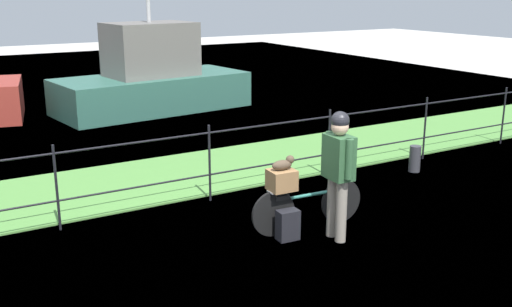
{
  "coord_description": "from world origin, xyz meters",
  "views": [
    {
      "loc": [
        -3.81,
        -5.63,
        3.15
      ],
      "look_at": [
        0.32,
        1.31,
        0.9
      ],
      "focal_mm": 41.98,
      "sensor_mm": 36.0,
      "label": 1
    }
  ],
  "objects_px": {
    "cyclist_person": "(338,164)",
    "backpack_on_paving": "(288,225)",
    "moored_boat_mid": "(152,79)",
    "bicycle_main": "(307,206)",
    "mooring_bollard": "(415,159)",
    "terrier_dog": "(284,164)",
    "wooden_crate": "(282,180)"
  },
  "relations": [
    {
      "from": "cyclist_person",
      "to": "backpack_on_paving",
      "type": "distance_m",
      "value": 1.02
    },
    {
      "from": "wooden_crate",
      "to": "backpack_on_paving",
      "type": "height_order",
      "value": "wooden_crate"
    },
    {
      "from": "cyclist_person",
      "to": "backpack_on_paving",
      "type": "xyz_separation_m",
      "value": [
        -0.56,
        0.29,
        -0.8
      ]
    },
    {
      "from": "backpack_on_paving",
      "to": "moored_boat_mid",
      "type": "relative_size",
      "value": 0.08
    },
    {
      "from": "bicycle_main",
      "to": "wooden_crate",
      "type": "distance_m",
      "value": 0.57
    },
    {
      "from": "cyclist_person",
      "to": "backpack_on_paving",
      "type": "height_order",
      "value": "cyclist_person"
    },
    {
      "from": "backpack_on_paving",
      "to": "moored_boat_mid",
      "type": "distance_m",
      "value": 9.02
    },
    {
      "from": "backpack_on_paving",
      "to": "terrier_dog",
      "type": "bearing_deg",
      "value": 79.27
    },
    {
      "from": "bicycle_main",
      "to": "moored_boat_mid",
      "type": "xyz_separation_m",
      "value": [
        1.2,
        8.69,
        0.49
      ]
    },
    {
      "from": "cyclist_person",
      "to": "wooden_crate",
      "type": "bearing_deg",
      "value": 137.53
    },
    {
      "from": "wooden_crate",
      "to": "mooring_bollard",
      "type": "xyz_separation_m",
      "value": [
        3.55,
        1.13,
        -0.52
      ]
    },
    {
      "from": "backpack_on_paving",
      "to": "cyclist_person",
      "type": "bearing_deg",
      "value": -24.06
    },
    {
      "from": "wooden_crate",
      "to": "moored_boat_mid",
      "type": "bearing_deg",
      "value": 79.64
    },
    {
      "from": "bicycle_main",
      "to": "cyclist_person",
      "type": "relative_size",
      "value": 1.0
    },
    {
      "from": "backpack_on_paving",
      "to": "mooring_bollard",
      "type": "xyz_separation_m",
      "value": [
        3.57,
        1.32,
        0.03
      ]
    },
    {
      "from": "bicycle_main",
      "to": "terrier_dog",
      "type": "xyz_separation_m",
      "value": [
        -0.36,
        0.02,
        0.64
      ]
    },
    {
      "from": "moored_boat_mid",
      "to": "terrier_dog",
      "type": "bearing_deg",
      "value": -100.2
    },
    {
      "from": "bicycle_main",
      "to": "terrier_dog",
      "type": "relative_size",
      "value": 5.26
    },
    {
      "from": "bicycle_main",
      "to": "wooden_crate",
      "type": "relative_size",
      "value": 4.98
    },
    {
      "from": "bicycle_main",
      "to": "moored_boat_mid",
      "type": "distance_m",
      "value": 8.78
    },
    {
      "from": "wooden_crate",
      "to": "mooring_bollard",
      "type": "height_order",
      "value": "wooden_crate"
    },
    {
      "from": "bicycle_main",
      "to": "wooden_crate",
      "type": "bearing_deg",
      "value": 176.24
    },
    {
      "from": "backpack_on_paving",
      "to": "moored_boat_mid",
      "type": "xyz_separation_m",
      "value": [
        1.61,
        8.85,
        0.62
      ]
    },
    {
      "from": "terrier_dog",
      "to": "moored_boat_mid",
      "type": "distance_m",
      "value": 8.8
    },
    {
      "from": "wooden_crate",
      "to": "cyclist_person",
      "type": "height_order",
      "value": "cyclist_person"
    },
    {
      "from": "terrier_dog",
      "to": "backpack_on_paving",
      "type": "height_order",
      "value": "terrier_dog"
    },
    {
      "from": "terrier_dog",
      "to": "cyclist_person",
      "type": "distance_m",
      "value": 0.7
    },
    {
      "from": "bicycle_main",
      "to": "moored_boat_mid",
      "type": "height_order",
      "value": "moored_boat_mid"
    },
    {
      "from": "bicycle_main",
      "to": "terrier_dog",
      "type": "distance_m",
      "value": 0.73
    },
    {
      "from": "terrier_dog",
      "to": "mooring_bollard",
      "type": "xyz_separation_m",
      "value": [
        3.52,
        1.13,
        -0.73
      ]
    },
    {
      "from": "bicycle_main",
      "to": "moored_boat_mid",
      "type": "relative_size",
      "value": 0.33
    },
    {
      "from": "bicycle_main",
      "to": "mooring_bollard",
      "type": "bearing_deg",
      "value": 20.13
    }
  ]
}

